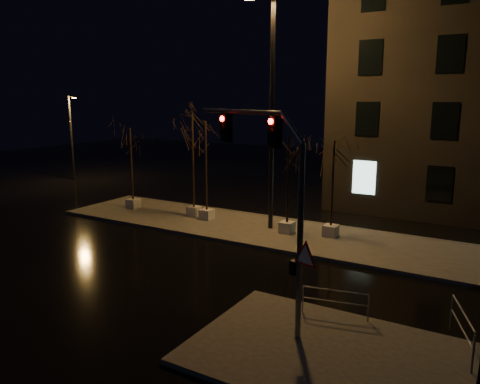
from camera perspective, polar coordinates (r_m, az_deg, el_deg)
The scene contains 13 objects.
ground at distance 19.34m, azimuth -7.30°, elevation -8.83°, with size 90.00×90.00×0.00m, color black.
median at distance 24.09m, azimuth 1.46°, elevation -4.45°, with size 22.00×5.00×0.15m, color #44433D.
sidewalk_corner at distance 13.17m, azimuth 10.48°, elevation -18.81°, with size 7.00×5.00×0.15m, color #44433D.
tree_0 at distance 28.28m, azimuth -13.19°, elevation 5.48°, with size 1.80×1.80×4.92m.
tree_1 at distance 25.64m, azimuth -5.80°, elevation 6.63°, with size 1.80×1.80×5.80m.
tree_2 at distance 24.93m, azimuth -4.21°, elevation 5.94°, with size 1.80×1.80×5.46m.
tree_3 at distance 22.42m, azimuth 5.92°, elevation 4.14°, with size 1.80×1.80×4.87m.
tree_4 at distance 22.16m, azimuth 11.31°, elevation 3.60°, with size 1.80×1.80×4.72m.
traffic_signal_mast at distance 12.96m, azimuth 4.22°, elevation 0.46°, with size 4.77×1.83×6.18m.
streetlight_main at distance 23.05m, azimuth 3.94°, elevation 11.44°, with size 2.76×1.22×11.32m.
streetlight_far at distance 40.52m, azimuth -19.83°, elevation 6.65°, with size 1.32×0.57×6.85m.
guard_rail_a at distance 14.71m, azimuth 11.52°, elevation -12.69°, with size 1.97×0.43×0.86m.
guard_rail_b at distance 13.94m, azimuth 25.44°, elevation -14.44°, with size 0.77×2.15×1.07m.
Camera 1 is at (11.20, -14.28, 6.67)m, focal length 35.00 mm.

